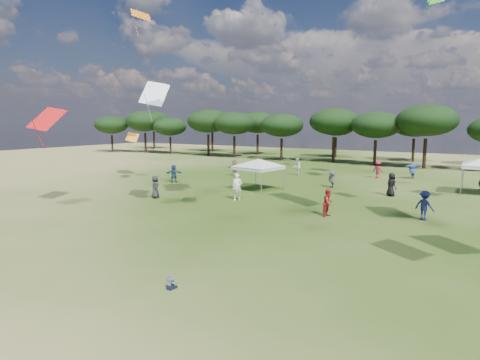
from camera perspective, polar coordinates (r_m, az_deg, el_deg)
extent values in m
plane|color=#375218|center=(13.20, -17.57, -16.91)|extent=(140.00, 140.00, 0.00)
cylinder|color=black|center=(77.35, -17.71, 4.97)|extent=(0.35, 0.35, 3.09)
ellipsoid|color=black|center=(77.25, -17.82, 7.49)|extent=(6.01, 6.01, 3.24)
cylinder|color=black|center=(74.20, -13.30, 5.17)|extent=(0.40, 0.40, 3.51)
ellipsoid|color=black|center=(74.10, -13.40, 8.16)|extent=(6.82, 6.82, 3.68)
cylinder|color=black|center=(70.24, -9.86, 4.87)|extent=(0.33, 0.33, 2.92)
ellipsoid|color=black|center=(70.13, -9.93, 7.49)|extent=(5.67, 5.67, 3.06)
cylinder|color=black|center=(65.47, -4.52, 4.97)|extent=(0.40, 0.40, 3.49)
ellipsoid|color=black|center=(65.36, -4.56, 8.34)|extent=(6.79, 6.79, 3.66)
cylinder|color=black|center=(62.37, -0.81, 4.75)|extent=(0.38, 0.38, 3.32)
ellipsoid|color=black|center=(62.25, -0.82, 8.10)|extent=(6.44, 6.44, 3.47)
cylinder|color=black|center=(57.71, 5.92, 4.33)|extent=(0.36, 0.36, 3.14)
ellipsoid|color=black|center=(57.58, 5.97, 7.77)|extent=(6.11, 6.11, 3.29)
cylinder|color=black|center=(56.47, 13.14, 4.23)|extent=(0.40, 0.40, 3.46)
ellipsoid|color=black|center=(56.34, 13.27, 8.10)|extent=(6.73, 6.73, 3.63)
cylinder|color=black|center=(53.80, 18.63, 3.69)|extent=(0.37, 0.37, 3.21)
ellipsoid|color=black|center=(53.66, 18.81, 7.45)|extent=(6.24, 6.24, 3.36)
cylinder|color=black|center=(52.37, 24.77, 3.44)|extent=(0.41, 0.41, 3.56)
ellipsoid|color=black|center=(52.24, 25.03, 7.71)|extent=(6.91, 6.91, 3.73)
cylinder|color=black|center=(84.69, -12.13, 5.59)|extent=(0.41, 0.41, 3.56)
ellipsoid|color=black|center=(84.61, -12.21, 8.24)|extent=(6.92, 6.92, 3.73)
cylinder|color=black|center=(75.10, -3.95, 5.45)|extent=(0.41, 0.41, 3.62)
ellipsoid|color=black|center=(75.01, -3.98, 8.49)|extent=(7.03, 7.03, 3.79)
cylinder|color=black|center=(67.75, 2.52, 5.05)|extent=(0.39, 0.39, 3.37)
ellipsoid|color=black|center=(67.64, 2.54, 8.18)|extent=(6.54, 6.54, 3.53)
cylinder|color=black|center=(64.26, 13.43, 4.54)|extent=(0.36, 0.36, 3.11)
ellipsoid|color=black|center=(64.14, 13.53, 7.59)|extent=(6.05, 6.05, 3.26)
cylinder|color=black|center=(60.95, 23.41, 3.93)|extent=(0.37, 0.37, 3.20)
ellipsoid|color=black|center=(60.83, 23.60, 7.23)|extent=(6.21, 6.21, 3.35)
cylinder|color=gray|center=(32.50, -1.01, 0.17)|extent=(0.06, 0.06, 1.87)
cylinder|color=gray|center=(30.61, 3.07, -0.35)|extent=(0.06, 0.06, 1.87)
cylinder|color=gray|center=(34.72, 2.28, 0.69)|extent=(0.06, 0.06, 1.87)
cylinder|color=gray|center=(32.95, 6.26, 0.24)|extent=(0.06, 0.06, 1.87)
cube|color=silver|center=(32.55, 2.66, 1.75)|extent=(3.61, 3.61, 0.25)
pyramid|color=silver|center=(32.47, 2.67, 3.02)|extent=(6.24, 6.24, 0.60)
cylinder|color=gray|center=(34.34, 28.94, -0.16)|extent=(0.06, 0.06, 2.20)
cylinder|color=gray|center=(37.25, 29.14, 0.41)|extent=(0.06, 0.06, 2.20)
cube|color=black|center=(14.00, -9.87, -14.80)|extent=(0.21, 0.21, 0.15)
cube|color=black|center=(14.15, -9.63, -14.69)|extent=(0.09, 0.18, 0.08)
cube|color=black|center=(14.06, -9.24, -14.84)|extent=(0.09, 0.18, 0.08)
cube|color=white|center=(13.93, -9.89, -14.18)|extent=(0.20, 0.15, 0.20)
cylinder|color=white|center=(14.05, -10.07, -13.99)|extent=(0.08, 0.19, 0.12)
cylinder|color=white|center=(13.89, -9.37, -14.24)|extent=(0.08, 0.19, 0.12)
sphere|color=#E0B293|center=(13.88, -9.90, -13.67)|extent=(0.13, 0.13, 0.13)
cone|color=#5471C4|center=(13.87, -9.90, -13.55)|extent=(0.22, 0.22, 0.02)
cylinder|color=#5471C4|center=(13.86, -9.91, -13.43)|extent=(0.15, 0.15, 0.06)
imported|color=#2B4A83|center=(42.64, 23.33, 1.28)|extent=(1.75, 1.86, 1.63)
imported|color=#454549|center=(34.60, 12.90, 0.24)|extent=(1.12, 2.06, 1.62)
imported|color=brown|center=(41.17, -0.80, 1.74)|extent=(1.60, 1.08, 1.65)
imported|color=navy|center=(37.05, -9.39, 0.91)|extent=(1.50, 1.37, 1.67)
imported|color=#AE1D21|center=(24.10, 12.46, -3.20)|extent=(0.78, 0.91, 1.62)
imported|color=navy|center=(24.95, 24.77, -3.30)|extent=(1.25, 0.99, 1.69)
imported|color=maroon|center=(41.65, 19.04, 1.41)|extent=(1.27, 1.00, 1.72)
imported|color=white|center=(28.43, -0.38, -0.96)|extent=(0.82, 0.82, 1.91)
imported|color=black|center=(31.98, 20.72, -0.60)|extent=(1.02, 0.99, 1.77)
imported|color=white|center=(41.80, 8.12, 1.88)|extent=(1.05, 1.12, 1.83)
imported|color=#27282C|center=(29.77, -11.96, -0.96)|extent=(0.97, 0.90, 1.67)
plane|color=orange|center=(41.52, -15.06, 5.91)|extent=(1.66, 1.86, 1.09)
plane|color=white|center=(25.62, -12.07, 11.94)|extent=(1.98, 2.05, 1.72)
plane|color=red|center=(28.17, -25.75, 7.86)|extent=(2.21, 2.11, 1.62)
plane|color=orange|center=(35.16, -13.95, 21.82)|extent=(2.36, 2.70, 1.37)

